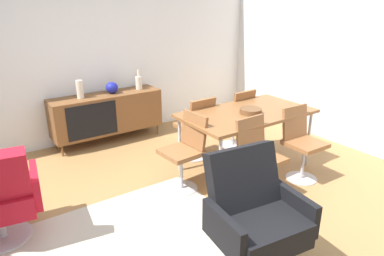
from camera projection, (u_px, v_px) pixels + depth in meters
The scene contains 16 objects.
ground_plane at pixel (165, 225), 3.33m from camera, with size 8.32×8.32×0.00m, color #9E7242.
wall_back at pixel (66, 46), 4.85m from camera, with size 6.80×0.12×2.80m, color white.
wall_right at pixel (374, 49), 4.56m from camera, with size 0.12×5.60×2.80m, color white.
sideboard at pixel (107, 113), 5.16m from camera, with size 1.60×0.45×0.72m.
vase_cobalt at pixel (112, 88), 5.09m from camera, with size 0.18×0.18×0.17m.
vase_sculptural_dark at pixel (139, 82), 5.31m from camera, with size 0.10×0.10×0.30m.
vase_ceramic_small at pixel (80, 89), 4.83m from camera, with size 0.09×0.09×0.25m.
dining_table at pixel (247, 115), 4.24m from camera, with size 1.60×0.90×0.74m.
wooden_bowl_on_table at pixel (251, 111), 4.15m from camera, with size 0.26×0.26×0.06m, color brown.
dining_chair_front_right at pixel (301, 141), 4.07m from camera, with size 0.41×0.43×0.86m.
dining_chair_near_window at pixel (186, 149), 3.84m from camera, with size 0.45×0.43×0.86m.
dining_chair_back_right at pixel (237, 116), 4.93m from camera, with size 0.42×0.44×0.86m.
dining_chair_back_left at pixel (196, 125), 4.56m from camera, with size 0.41×0.44×0.86m.
dining_chair_front_left at pixel (258, 155), 3.70m from camera, with size 0.41×0.43×0.86m.
armchair_black_shell at pixel (255, 213), 2.70m from camera, with size 0.78×0.73×0.95m.
area_rug at pixel (123, 251), 2.98m from camera, with size 2.20×1.70×0.01m, color #B7AD99.
Camera 1 is at (-1.39, -2.45, 2.02)m, focal length 32.83 mm.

